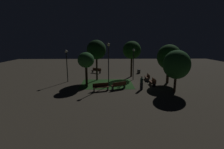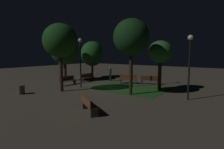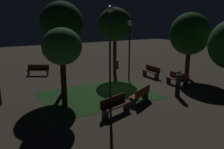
{
  "view_description": "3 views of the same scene",
  "coord_description": "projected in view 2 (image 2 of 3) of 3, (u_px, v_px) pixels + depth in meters",
  "views": [
    {
      "loc": [
        -21.04,
        1.62,
        5.53
      ],
      "look_at": [
        0.73,
        1.13,
        0.99
      ],
      "focal_mm": 25.7,
      "sensor_mm": 36.0,
      "label": 1
    },
    {
      "loc": [
        14.18,
        10.54,
        3.21
      ],
      "look_at": [
        -0.17,
        0.25,
        1.18
      ],
      "focal_mm": 30.76,
      "sensor_mm": 36.0,
      "label": 2
    },
    {
      "loc": [
        -12.95,
        8.26,
        4.64
      ],
      "look_at": [
        0.71,
        0.13,
        0.85
      ],
      "focal_mm": 37.66,
      "sensor_mm": 36.0,
      "label": 3
    }
  ],
  "objects": [
    {
      "name": "tree_lawn_side",
      "position": [
        65.0,
        50.0,
        21.37
      ],
      "size": [
        3.06,
        3.06,
        5.13
      ],
      "color": "#38281C",
      "rests_on": "ground"
    },
    {
      "name": "bench_corner",
      "position": [
        88.0,
        104.0,
        10.19
      ],
      "size": [
        1.36,
        1.78,
        0.88
      ],
      "color": "brown",
      "rests_on": "ground"
    },
    {
      "name": "tree_back_right",
      "position": [
        60.0,
        41.0,
        15.5
      ],
      "size": [
        2.79,
        2.79,
        5.56
      ],
      "color": "#38281C",
      "rests_on": "ground"
    },
    {
      "name": "bench_path_side",
      "position": [
        150.0,
        80.0,
        19.31
      ],
      "size": [
        0.99,
        1.86,
        0.88
      ],
      "color": "#422314",
      "rests_on": "ground"
    },
    {
      "name": "bench_front_right",
      "position": [
        87.0,
        77.0,
        21.36
      ],
      "size": [
        1.8,
        0.49,
        0.88
      ],
      "color": "brown",
      "rests_on": "ground"
    },
    {
      "name": "bench_by_lamp",
      "position": [
        68.0,
        80.0,
        19.05
      ],
      "size": [
        1.82,
        0.56,
        0.88
      ],
      "color": "#422314",
      "rests_on": "ground"
    },
    {
      "name": "tree_back_left",
      "position": [
        92.0,
        54.0,
        24.23
      ],
      "size": [
        2.87,
        2.87,
        4.63
      ],
      "color": "#38281C",
      "rests_on": "ground"
    },
    {
      "name": "lamp_post_path_center",
      "position": [
        80.0,
        54.0,
        17.38
      ],
      "size": [
        0.36,
        0.36,
        4.48
      ],
      "color": "black",
      "rests_on": "ground"
    },
    {
      "name": "lamp_post_near_wall",
      "position": [
        190.0,
        56.0,
        12.77
      ],
      "size": [
        0.36,
        0.36,
        4.37
      ],
      "color": "black",
      "rests_on": "ground"
    },
    {
      "name": "ground_plane",
      "position": [
        109.0,
        87.0,
        17.92
      ],
      "size": [
        60.0,
        60.0,
        0.0
      ],
      "primitive_type": "plane",
      "color": "#4C4438"
    },
    {
      "name": "tree_tall_center",
      "position": [
        160.0,
        52.0,
        16.2
      ],
      "size": [
        2.02,
        2.02,
        4.22
      ],
      "color": "#2D2116",
      "rests_on": "ground"
    },
    {
      "name": "trash_bin",
      "position": [
        21.0,
        90.0,
        14.84
      ],
      "size": [
        0.55,
        0.55,
        0.7
      ],
      "primitive_type": "cylinder",
      "color": "#4C4C4C",
      "rests_on": "ground"
    },
    {
      "name": "tree_left_canopy",
      "position": [
        131.0,
        37.0,
        14.24
      ],
      "size": [
        2.69,
        2.69,
        5.72
      ],
      "color": "#2D2116",
      "rests_on": "ground"
    },
    {
      "name": "bench_front_left",
      "position": [
        128.0,
        79.0,
        19.97
      ],
      "size": [
        1.23,
        1.82,
        0.88
      ],
      "color": "brown",
      "rests_on": "ground"
    },
    {
      "name": "lamp_post_plaza_east",
      "position": [
        132.0,
        49.0,
        17.84
      ],
      "size": [
        0.36,
        0.36,
        5.33
      ],
      "color": "#333338",
      "rests_on": "ground"
    },
    {
      "name": "pedestrian",
      "position": [
        110.0,
        73.0,
        21.7
      ],
      "size": [
        0.34,
        0.33,
        1.61
      ],
      "color": "black",
      "rests_on": "ground"
    },
    {
      "name": "grass_lawn",
      "position": [
        129.0,
        88.0,
        17.31
      ],
      "size": [
        5.05,
        6.75,
        0.01
      ],
      "primitive_type": "cube",
      "color": "#23511E",
      "rests_on": "ground"
    }
  ]
}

